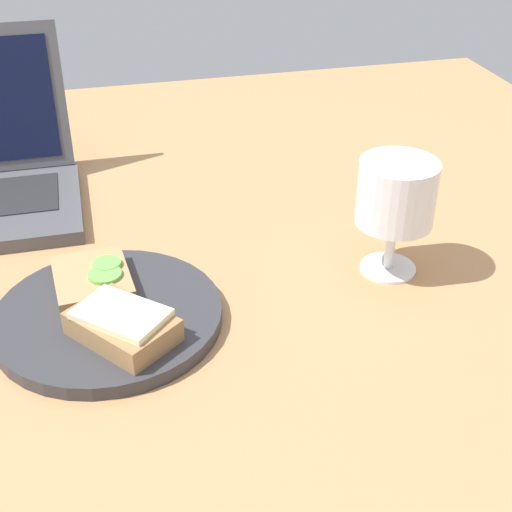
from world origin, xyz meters
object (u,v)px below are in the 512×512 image
plate (109,316)px  sandwich_with_cheese (122,325)px  wine_glass (396,199)px  sandwich_with_cucumber (93,278)px

plate → sandwich_with_cheese: bearing=-75.9°
sandwich_with_cheese → wine_glass: bearing=12.8°
sandwich_with_cucumber → wine_glass: 33.91cm
sandwich_with_cucumber → wine_glass: size_ratio=0.75×
wine_glass → sandwich_with_cheese: bearing=-167.2°
sandwich_with_cucumber → sandwich_with_cheese: (2.31, -9.56, 0.50)cm
sandwich_with_cucumber → wine_glass: wine_glass is taller
sandwich_with_cucumber → wine_glass: (33.15, -2.58, 6.67)cm
sandwich_with_cucumber → sandwich_with_cheese: size_ratio=0.85×
plate → sandwich_with_cucumber: sandwich_with_cucumber is taller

